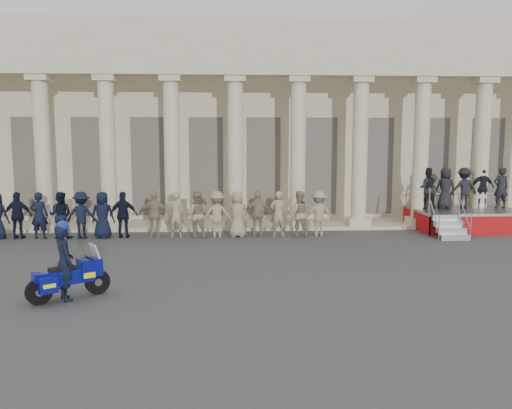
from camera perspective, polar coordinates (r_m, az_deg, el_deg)
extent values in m
plane|color=#3C3C3E|center=(13.23, -7.78, -8.70)|extent=(90.00, 90.00, 0.00)
cube|color=#C3B492|center=(27.74, -5.22, 8.83)|extent=(40.00, 10.00, 9.00)
cube|color=#C3B492|center=(21.80, -5.78, -2.31)|extent=(40.00, 2.60, 0.15)
cube|color=#C3B492|center=(20.98, -6.13, 15.75)|extent=(35.80, 1.00, 1.00)
cube|color=#C3B492|center=(21.18, -6.17, 18.69)|extent=(35.80, 1.00, 1.20)
cube|color=#C3B492|center=(22.30, -22.83, -2.02)|extent=(0.90, 0.90, 0.30)
cylinder|color=#C3B492|center=(22.07, -23.19, 5.57)|extent=(0.64, 0.64, 5.60)
cube|color=#C3B492|center=(22.22, -23.55, 13.11)|extent=(0.85, 0.85, 0.24)
cube|color=#C3B492|center=(21.55, -16.32, -2.05)|extent=(0.90, 0.90, 0.30)
cylinder|color=#C3B492|center=(21.31, -16.59, 5.81)|extent=(0.64, 0.64, 5.60)
cube|color=#C3B492|center=(21.47, -16.86, 13.62)|extent=(0.85, 0.85, 0.24)
cube|color=#C3B492|center=(21.09, -9.43, -2.06)|extent=(0.90, 0.90, 0.30)
cylinder|color=#C3B492|center=(20.84, -9.59, 5.98)|extent=(0.64, 0.64, 5.60)
cube|color=#C3B492|center=(21.01, -9.75, 13.97)|extent=(0.85, 0.85, 0.24)
cube|color=#C3B492|center=(20.95, -2.34, -2.03)|extent=(0.90, 0.90, 0.30)
cylinder|color=#C3B492|center=(20.70, -2.38, 6.07)|extent=(0.64, 0.64, 5.60)
cube|color=#C3B492|center=(20.86, -2.43, 14.11)|extent=(0.85, 0.85, 0.24)
cube|color=#C3B492|center=(21.12, 4.73, -1.97)|extent=(0.90, 0.90, 0.30)
cylinder|color=#C3B492|center=(20.88, 4.81, 6.06)|extent=(0.64, 0.64, 5.60)
cube|color=#C3B492|center=(21.04, 4.89, 14.03)|extent=(0.85, 0.85, 0.24)
cube|color=#C3B492|center=(21.62, 11.58, -1.89)|extent=(0.90, 0.90, 0.30)
cylinder|color=#C3B492|center=(21.37, 11.77, 5.95)|extent=(0.64, 0.64, 5.60)
cube|color=#C3B492|center=(21.53, 11.97, 13.74)|extent=(0.85, 0.85, 0.24)
cube|color=#C3B492|center=(22.40, 18.04, -1.78)|extent=(0.90, 0.90, 0.30)
cylinder|color=#C3B492|center=(22.17, 18.33, 5.78)|extent=(0.64, 0.64, 5.60)
cube|color=#C3B492|center=(22.32, 18.62, 13.29)|extent=(0.85, 0.85, 0.24)
cube|color=#C3B492|center=(23.45, 24.00, -1.67)|extent=(0.90, 0.90, 0.30)
cylinder|color=#C3B492|center=(23.23, 24.35, 5.55)|extent=(0.64, 0.64, 5.60)
cube|color=#C3B492|center=(23.37, 24.71, 12.72)|extent=(0.85, 0.85, 0.24)
cube|color=black|center=(24.44, -24.33, 3.94)|extent=(1.30, 0.12, 4.20)
cube|color=black|center=(23.61, -18.43, 4.12)|extent=(1.30, 0.12, 4.20)
cube|color=black|center=(23.04, -12.18, 4.26)|extent=(1.30, 0.12, 4.20)
cube|color=black|center=(22.77, -5.69, 4.35)|extent=(1.30, 0.12, 4.20)
cube|color=black|center=(22.78, 0.87, 4.38)|extent=(1.30, 0.12, 4.20)
cube|color=black|center=(23.09, 7.34, 4.36)|extent=(1.30, 0.12, 4.20)
cube|color=black|center=(23.69, 13.56, 4.29)|extent=(1.30, 0.12, 4.20)
cube|color=black|center=(24.54, 19.41, 4.17)|extent=(1.30, 0.12, 4.20)
cube|color=black|center=(25.63, 24.82, 4.03)|extent=(1.30, 0.12, 4.20)
imported|color=black|center=(20.76, -25.56, -1.14)|extent=(1.04, 0.43, 1.77)
imported|color=black|center=(20.46, -23.53, -1.15)|extent=(0.65, 0.42, 1.77)
imported|color=black|center=(20.20, -21.45, -1.15)|extent=(0.86, 0.67, 1.77)
imported|color=black|center=(19.96, -19.31, -1.15)|extent=(1.15, 0.66, 1.77)
imported|color=black|center=(19.75, -17.12, -1.15)|extent=(0.87, 0.56, 1.77)
imported|color=black|center=(19.57, -14.90, -1.15)|extent=(1.04, 0.43, 1.77)
imported|color=gray|center=(19.36, -11.46, -1.14)|extent=(1.04, 0.43, 1.77)
imported|color=gray|center=(19.25, -9.15, -1.13)|extent=(0.65, 0.42, 1.77)
imported|color=gray|center=(19.18, -6.82, -1.12)|extent=(0.86, 0.67, 1.77)
imported|color=gray|center=(19.14, -4.47, -1.11)|extent=(1.15, 0.66, 1.77)
imported|color=gray|center=(19.13, -2.12, -1.10)|extent=(0.87, 0.56, 1.77)
imported|color=gray|center=(19.16, 0.23, -1.08)|extent=(1.04, 0.43, 1.77)
imported|color=gray|center=(19.21, 2.57, -1.07)|extent=(0.65, 0.42, 1.77)
imported|color=gray|center=(19.30, 4.89, -1.05)|extent=(0.86, 0.67, 1.77)
imported|color=gray|center=(19.42, 7.19, -1.03)|extent=(1.15, 0.66, 1.77)
cube|color=gray|center=(22.68, 22.77, -0.60)|extent=(4.21, 3.01, 0.10)
cube|color=#AB0D10|center=(21.42, 24.42, -2.24)|extent=(4.21, 0.04, 0.75)
cube|color=#AB0D10|center=(21.92, 17.79, -1.75)|extent=(0.04, 3.01, 0.75)
cube|color=gray|center=(20.00, 21.74, -3.50)|extent=(1.10, 0.28, 0.21)
cube|color=gray|center=(20.21, 21.44, -2.77)|extent=(1.10, 0.28, 0.21)
cube|color=gray|center=(20.43, 21.14, -2.05)|extent=(1.10, 0.28, 0.21)
cube|color=gray|center=(20.65, 20.86, -1.35)|extent=(1.10, 0.28, 0.21)
cylinder|color=gray|center=(23.93, 21.34, 1.16)|extent=(4.21, 0.04, 0.04)
imported|color=black|center=(22.13, 18.92, 1.78)|extent=(0.84, 0.65, 1.73)
imported|color=black|center=(22.44, 20.82, 1.77)|extent=(0.85, 0.55, 1.73)
imported|color=black|center=(22.77, 22.66, 1.75)|extent=(1.12, 0.64, 1.73)
imported|color=black|center=(23.12, 24.46, 1.74)|extent=(1.01, 0.42, 1.73)
imported|color=black|center=(23.50, 26.19, 1.72)|extent=(0.63, 0.41, 1.73)
cylinder|color=black|center=(12.56, -17.65, -8.43)|extent=(0.55, 0.43, 0.58)
cylinder|color=black|center=(12.20, -23.56, -9.14)|extent=(0.55, 0.43, 0.58)
cube|color=navy|center=(12.31, -20.41, -7.62)|extent=(1.04, 0.88, 0.33)
cube|color=navy|center=(12.41, -18.49, -6.76)|extent=(0.66, 0.65, 0.40)
cube|color=silver|center=(12.45, -18.45, -7.67)|extent=(0.31, 0.33, 0.11)
cube|color=#B2BFCC|center=(12.39, -17.88, -5.34)|extent=(0.38, 0.44, 0.47)
cube|color=black|center=(12.22, -21.24, -6.91)|extent=(0.64, 0.57, 0.09)
cube|color=navy|center=(12.12, -23.43, -7.64)|extent=(0.42, 0.42, 0.19)
cube|color=navy|center=(11.91, -22.65, -8.51)|extent=(0.44, 0.39, 0.35)
cube|color=#E9EA0C|center=(11.91, -22.65, -8.51)|extent=(0.34, 0.32, 0.09)
cube|color=navy|center=(12.44, -23.33, -7.90)|extent=(0.44, 0.39, 0.35)
cube|color=#E9EA0C|center=(12.44, -23.33, -7.90)|extent=(0.34, 0.32, 0.09)
cylinder|color=silver|center=(12.46, -22.61, -8.89)|extent=(0.48, 0.37, 0.09)
cylinder|color=black|center=(12.36, -18.52, -5.81)|extent=(0.38, 0.52, 0.03)
imported|color=black|center=(12.20, -21.07, -6.20)|extent=(0.71, 0.76, 1.75)
sphere|color=navy|center=(12.04, -21.24, -2.37)|extent=(0.28, 0.28, 0.28)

